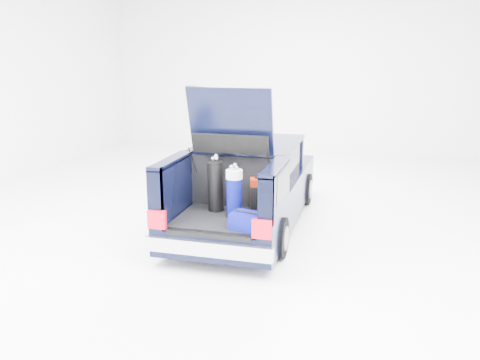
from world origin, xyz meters
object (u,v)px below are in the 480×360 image
(black_golf_bag, at_px, (215,186))
(blue_golf_bag, at_px, (234,193))
(blue_duffel, at_px, (249,221))
(red_suitcase, at_px, (261,195))
(car, at_px, (249,185))

(black_golf_bag, xyz_separation_m, blue_golf_bag, (0.36, -0.23, -0.02))
(blue_golf_bag, xyz_separation_m, blue_duffel, (0.33, -0.45, -0.25))
(red_suitcase, relative_size, black_golf_bag, 0.64)
(red_suitcase, bearing_deg, blue_duffel, -105.11)
(red_suitcase, distance_m, blue_golf_bag, 0.49)
(black_golf_bag, distance_m, blue_duffel, 1.01)
(car, relative_size, blue_golf_bag, 5.76)
(black_golf_bag, height_order, blue_golf_bag, black_golf_bag)
(blue_duffel, bearing_deg, blue_golf_bag, 139.41)
(blue_duffel, bearing_deg, red_suitcase, 104.01)
(black_golf_bag, height_order, blue_duffel, black_golf_bag)
(blue_duffel, bearing_deg, black_golf_bag, 148.48)
(blue_golf_bag, bearing_deg, car, 80.71)
(blue_golf_bag, bearing_deg, red_suitcase, 32.15)
(car, distance_m, blue_golf_bag, 1.58)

